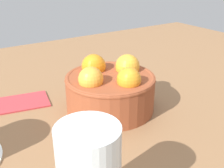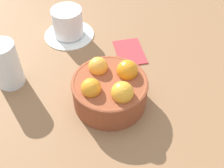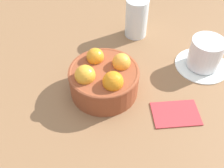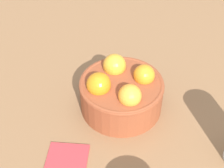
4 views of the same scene
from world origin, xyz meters
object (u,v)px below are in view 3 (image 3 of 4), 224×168
(coffee_cup, at_px, (205,55))
(terracotta_bowl, at_px, (104,78))
(folded_napkin, at_px, (176,113))
(water_glass, at_px, (137,18))

(coffee_cup, bearing_deg, terracotta_bowl, 2.45)
(terracotta_bowl, distance_m, folded_napkin, 0.18)
(coffee_cup, distance_m, water_glass, 0.22)
(coffee_cup, xyz_separation_m, water_glass, (0.12, -0.18, 0.02))
(water_glass, bearing_deg, terracotta_bowl, 52.15)
(coffee_cup, bearing_deg, folded_napkin, 42.85)
(terracotta_bowl, bearing_deg, folded_napkin, 139.93)
(terracotta_bowl, relative_size, folded_napkin, 1.56)
(coffee_cup, bearing_deg, water_glass, -56.29)
(coffee_cup, relative_size, water_glass, 1.23)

